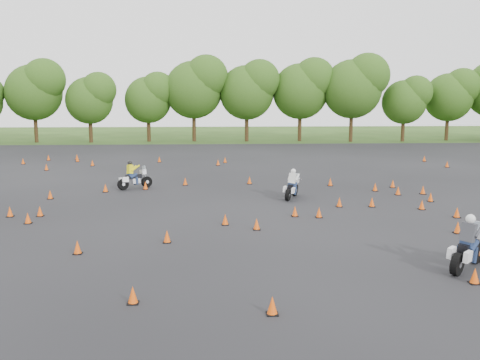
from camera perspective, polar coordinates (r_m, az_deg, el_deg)
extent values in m
plane|color=#2D5119|center=(23.21, 0.53, -4.49)|extent=(140.00, 140.00, 0.00)
plane|color=black|center=(29.06, -0.21, -1.70)|extent=(62.00, 62.00, 0.00)
cone|color=#E74E09|center=(21.83, 1.78, -4.75)|extent=(0.26, 0.26, 0.45)
cone|color=#E74E09|center=(32.89, 15.98, -0.39)|extent=(0.26, 0.26, 0.45)
cone|color=#E74E09|center=(32.69, 9.61, -0.22)|extent=(0.26, 0.26, 0.45)
cone|color=#E74E09|center=(24.20, 8.43, -3.46)|extent=(0.26, 0.26, 0.45)
cone|color=#E74E09|center=(26.99, 13.90, -2.33)|extent=(0.26, 0.26, 0.45)
cone|color=#E74E09|center=(41.32, -19.95, 1.29)|extent=(0.26, 0.26, 0.45)
cone|color=#E74E09|center=(22.62, -1.59, -4.25)|extent=(0.26, 0.26, 0.45)
cone|color=#E74E09|center=(32.63, -5.86, -0.16)|extent=(0.26, 0.26, 0.45)
cone|color=#E74E09|center=(24.57, -21.69, -3.82)|extent=(0.26, 0.26, 0.45)
cone|color=#E74E09|center=(31.11, -14.16, -0.84)|extent=(0.26, 0.26, 0.45)
cone|color=#E74E09|center=(27.04, 18.83, -2.53)|extent=(0.26, 0.26, 0.45)
cone|color=#E74E09|center=(47.51, -19.75, 2.25)|extent=(0.26, 0.26, 0.45)
cone|color=#E74E09|center=(20.14, -7.79, -6.01)|extent=(0.26, 0.26, 0.45)
cone|color=#E74E09|center=(46.61, 19.07, 2.16)|extent=(0.26, 0.26, 0.45)
cone|color=#E74E09|center=(31.43, 14.22, -0.75)|extent=(0.26, 0.26, 0.45)
cone|color=#E74E09|center=(30.56, 16.51, -1.12)|extent=(0.26, 0.26, 0.45)
cone|color=#E74E09|center=(31.22, 18.94, -1.03)|extent=(0.26, 0.26, 0.45)
cone|color=#E74E09|center=(26.23, -23.34, -3.14)|extent=(0.26, 0.26, 0.45)
cone|color=#E74E09|center=(47.22, -17.01, 2.35)|extent=(0.26, 0.26, 0.45)
cone|color=#E74E09|center=(45.70, -22.13, 1.86)|extent=(0.26, 0.26, 0.45)
cone|color=#E74E09|center=(43.18, -1.61, 2.14)|extent=(0.26, 0.26, 0.45)
cone|color=#E74E09|center=(31.45, -10.06, -0.60)|extent=(0.26, 0.26, 0.45)
cone|color=#E74E09|center=(13.73, 3.46, -13.25)|extent=(0.26, 0.26, 0.45)
cone|color=#E74E09|center=(43.42, 21.22, 1.57)|extent=(0.26, 0.26, 0.45)
cone|color=#E74E09|center=(24.28, 5.88, -3.37)|extent=(0.26, 0.26, 0.45)
cone|color=#E74E09|center=(29.90, -19.60, -1.49)|extent=(0.26, 0.26, 0.45)
cone|color=#E74E09|center=(29.18, 19.66, -1.75)|extent=(0.26, 0.26, 0.45)
cone|color=#E74E09|center=(45.86, -16.95, 2.16)|extent=(0.26, 0.26, 0.45)
cone|color=#E74E09|center=(32.90, 1.02, -0.04)|extent=(0.26, 0.26, 0.45)
cone|color=#E74E09|center=(41.61, -2.36, 1.88)|extent=(0.26, 0.26, 0.45)
cone|color=#E74E09|center=(14.64, -11.36, -11.97)|extent=(0.26, 0.26, 0.45)
cone|color=#E74E09|center=(25.82, -20.57, -3.16)|extent=(0.26, 0.26, 0.45)
cone|color=#E74E09|center=(32.38, 5.61, -0.23)|extent=(0.26, 0.26, 0.45)
cone|color=#E74E09|center=(19.41, -16.95, -6.91)|extent=(0.26, 0.26, 0.45)
cone|color=#E74E09|center=(17.19, 23.76, -9.37)|extent=(0.26, 0.26, 0.45)
cone|color=#E74E09|center=(42.82, -15.47, 1.76)|extent=(0.26, 0.26, 0.45)
cone|color=#E74E09|center=(22.95, 22.20, -4.74)|extent=(0.26, 0.26, 0.45)
cone|color=#E74E09|center=(26.66, 10.55, -2.35)|extent=(0.26, 0.26, 0.45)
cone|color=#E74E09|center=(44.04, -8.60, 2.18)|extent=(0.26, 0.26, 0.45)
cone|color=#E74E09|center=(25.82, 22.14, -3.25)|extent=(0.26, 0.26, 0.45)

